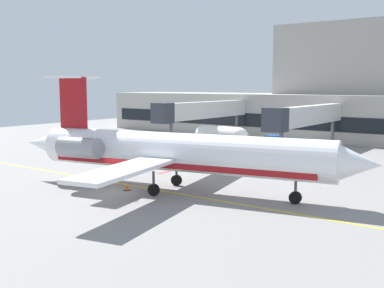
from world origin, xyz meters
TOP-DOWN VIEW (x-y plane):
  - ground at (-0.00, 0.00)m, footprint 120.00×120.00m
  - terminal_building at (1.13, 47.59)m, footprint 76.35×14.45m
  - jet_bridge_west at (4.13, 28.82)m, footprint 2.40×20.86m
  - jet_bridge_east at (-11.61, 28.64)m, footprint 2.40×21.23m
  - regional_jet at (3.93, 2.40)m, footprint 30.46×22.78m
  - baggage_tug at (-1.49, 14.63)m, footprint 3.21×3.74m
  - pushback_tractor at (-1.17, 29.21)m, footprint 4.33×2.71m
  - fuel_tank at (-7.70, 27.68)m, footprint 8.31×2.55m
  - safety_cone_alpha at (-7.39, 10.48)m, footprint 0.47×0.47m
  - safety_cone_bravo at (0.77, 0.35)m, footprint 0.47×0.47m

SIDE VIEW (x-z plane):
  - ground at x=0.00m, z-range -0.10..0.00m
  - safety_cone_alpha at x=-7.39m, z-range -0.03..0.52m
  - safety_cone_bravo at x=0.77m, z-range -0.03..0.52m
  - baggage_tug at x=-1.49m, z-range -0.07..1.85m
  - pushback_tractor at x=-1.17m, z-range -0.06..1.87m
  - fuel_tank at x=-7.70m, z-range 0.15..3.02m
  - regional_jet at x=3.93m, z-range -1.46..7.80m
  - jet_bridge_west at x=4.13m, z-range 1.64..7.66m
  - jet_bridge_east at x=-11.61m, z-range 1.73..7.94m
  - terminal_building at x=1.13m, z-range -2.62..15.71m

